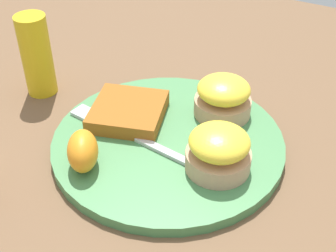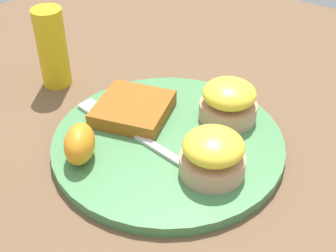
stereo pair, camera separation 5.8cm
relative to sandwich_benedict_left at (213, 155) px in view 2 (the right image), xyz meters
The scene contains 8 objects.
ground_plane 0.09m from the sandwich_benedict_left, 165.22° to the left, with size 1.10×1.10×0.00m, color brown.
plate 0.09m from the sandwich_benedict_left, 165.22° to the left, with size 0.30×0.30×0.01m, color #47844C.
sandwich_benedict_left is the anchor object (origin of this frame).
sandwich_benedict_right 0.11m from the sandwich_benedict_left, 110.28° to the left, with size 0.08×0.08×0.05m.
hashbrown_patty 0.15m from the sandwich_benedict_left, 166.58° to the left, with size 0.09×0.09×0.02m, color #9D571C.
orange_wedge 0.16m from the sandwich_benedict_left, 153.38° to the right, with size 0.06×0.04×0.04m, color orange.
fork 0.12m from the sandwich_benedict_left, behind, with size 0.23×0.05×0.00m.
condiment_bottle 0.31m from the sandwich_benedict_left, behind, with size 0.04×0.04×0.12m, color gold.
Camera 2 is at (0.27, -0.38, 0.39)m, focal length 50.00 mm.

